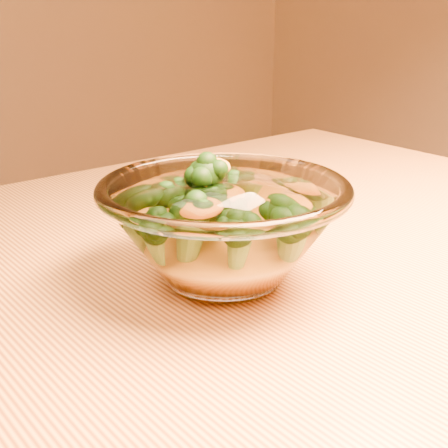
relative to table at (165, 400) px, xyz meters
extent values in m
cube|color=gold|center=(0.00, 0.00, 0.08)|extent=(1.20, 0.80, 0.04)
cylinder|color=brown|center=(0.54, 0.34, -0.30)|extent=(0.06, 0.06, 0.71)
ellipsoid|color=white|center=(0.06, -0.01, 0.11)|extent=(0.09, 0.09, 0.02)
torus|color=white|center=(0.06, -0.01, 0.18)|extent=(0.21, 0.21, 0.01)
ellipsoid|color=orange|center=(0.06, -0.01, 0.13)|extent=(0.12, 0.12, 0.03)
camera|label=1|loc=(-0.25, -0.39, 0.33)|focal=50.00mm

